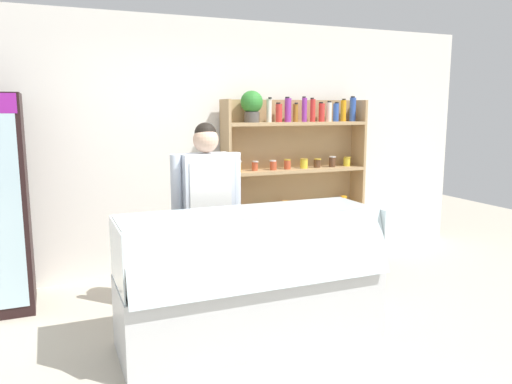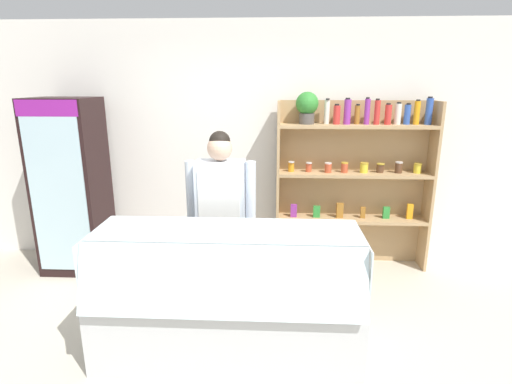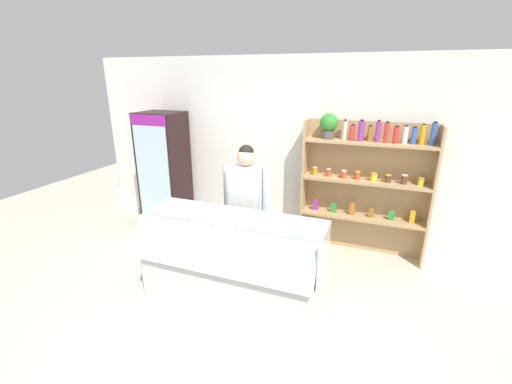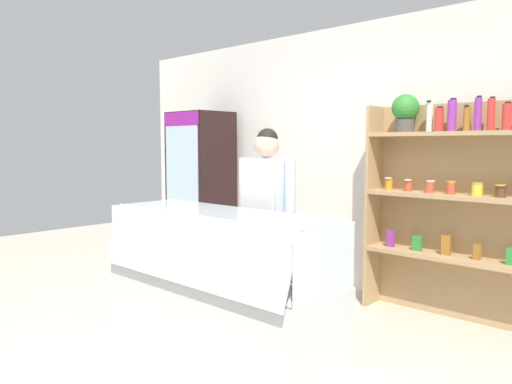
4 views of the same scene
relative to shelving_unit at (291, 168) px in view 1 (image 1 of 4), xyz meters
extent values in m
plane|color=beige|center=(-1.00, -1.78, -1.10)|extent=(12.00, 12.00, 0.00)
cube|color=white|center=(-1.00, 0.23, 0.25)|extent=(6.80, 0.10, 2.70)
cylinder|color=red|center=(-2.86, -0.47, -0.77)|extent=(0.06, 0.06, 0.16)
cylinder|color=silver|center=(-2.83, -0.47, -0.25)|extent=(0.06, 0.06, 0.21)
cylinder|color=#9E6623|center=(-2.83, -0.47, 0.22)|extent=(0.06, 0.06, 0.16)
cube|color=tan|center=(0.03, 0.09, -0.17)|extent=(1.68, 0.02, 1.86)
cube|color=tan|center=(-0.79, -0.05, -0.17)|extent=(0.03, 0.28, 1.86)
cube|color=tan|center=(0.86, -0.05, -0.17)|extent=(0.03, 0.28, 1.86)
cube|color=tan|center=(0.03, -0.05, -0.55)|extent=(1.62, 0.28, 0.04)
cube|color=tan|center=(0.03, -0.05, -0.03)|extent=(1.62, 0.28, 0.04)
cube|color=tan|center=(0.03, -0.05, 0.49)|extent=(1.62, 0.28, 0.04)
cylinder|color=#4C4742|center=(-0.50, -0.05, 0.57)|extent=(0.16, 0.16, 0.11)
sphere|color=#2F7F2D|center=(-0.50, -0.05, 0.73)|extent=(0.24, 0.24, 0.24)
cylinder|color=silver|center=(-0.29, -0.03, 0.64)|extent=(0.06, 0.06, 0.25)
cylinder|color=black|center=(-0.29, -0.05, 0.77)|extent=(0.04, 0.04, 0.02)
cylinder|color=red|center=(-0.19, -0.06, 0.61)|extent=(0.07, 0.07, 0.19)
cylinder|color=black|center=(-0.19, -0.05, 0.71)|extent=(0.05, 0.05, 0.02)
cylinder|color=purple|center=(-0.08, -0.07, 0.64)|extent=(0.07, 0.07, 0.26)
cylinder|color=black|center=(-0.08, -0.05, 0.78)|extent=(0.05, 0.05, 0.02)
cylinder|color=#9E6623|center=(0.03, -0.03, 0.61)|extent=(0.06, 0.06, 0.19)
cylinder|color=black|center=(0.03, -0.05, 0.72)|extent=(0.04, 0.04, 0.02)
cylinder|color=purple|center=(0.13, -0.06, 0.64)|extent=(0.06, 0.06, 0.26)
cylinder|color=black|center=(0.13, -0.05, 0.78)|extent=(0.04, 0.04, 0.02)
cylinder|color=red|center=(0.23, -0.07, 0.64)|extent=(0.06, 0.06, 0.25)
cylinder|color=black|center=(0.23, -0.05, 0.77)|extent=(0.04, 0.04, 0.02)
cylinder|color=red|center=(0.34, -0.07, 0.61)|extent=(0.07, 0.07, 0.20)
cylinder|color=black|center=(0.34, -0.05, 0.72)|extent=(0.04, 0.04, 0.02)
cylinder|color=silver|center=(0.45, -0.04, 0.62)|extent=(0.07, 0.07, 0.21)
cylinder|color=black|center=(0.45, -0.05, 0.73)|extent=(0.04, 0.04, 0.02)
cylinder|color=#3356B2|center=(0.55, -0.04, 0.61)|extent=(0.07, 0.07, 0.20)
cylinder|color=black|center=(0.55, -0.05, 0.72)|extent=(0.04, 0.04, 0.02)
cylinder|color=orange|center=(0.64, -0.04, 0.63)|extent=(0.06, 0.06, 0.24)
cylinder|color=black|center=(0.64, -0.05, 0.76)|extent=(0.04, 0.04, 0.02)
cylinder|color=#3356B2|center=(0.76, -0.06, 0.65)|extent=(0.07, 0.07, 0.27)
cylinder|color=black|center=(0.76, -0.05, 0.79)|extent=(0.05, 0.05, 0.02)
cylinder|color=orange|center=(-0.65, -0.03, 0.04)|extent=(0.06, 0.06, 0.10)
cylinder|color=silver|center=(-0.65, -0.05, 0.10)|extent=(0.07, 0.07, 0.01)
cylinder|color=#BF4C2D|center=(-0.46, -0.04, 0.04)|extent=(0.07, 0.07, 0.09)
cylinder|color=silver|center=(-0.46, -0.05, 0.09)|extent=(0.07, 0.07, 0.01)
cylinder|color=#BF4C2D|center=(-0.25, -0.06, 0.04)|extent=(0.07, 0.07, 0.10)
cylinder|color=silver|center=(-0.25, -0.05, 0.09)|extent=(0.08, 0.08, 0.01)
cylinder|color=#BF4C2D|center=(-0.07, -0.05, 0.04)|extent=(0.07, 0.07, 0.10)
cylinder|color=gold|center=(-0.07, -0.05, 0.10)|extent=(0.07, 0.07, 0.01)
cylinder|color=yellow|center=(0.14, -0.05, 0.04)|extent=(0.09, 0.09, 0.10)
cylinder|color=gold|center=(0.14, -0.05, 0.10)|extent=(0.09, 0.09, 0.01)
cylinder|color=brown|center=(0.32, -0.03, 0.04)|extent=(0.08, 0.08, 0.09)
cylinder|color=gold|center=(0.32, -0.05, 0.09)|extent=(0.08, 0.08, 0.01)
cylinder|color=brown|center=(0.51, -0.05, 0.05)|extent=(0.08, 0.08, 0.11)
cylinder|color=silver|center=(0.51, -0.05, 0.11)|extent=(0.08, 0.08, 0.01)
cylinder|color=yellow|center=(0.71, -0.04, 0.04)|extent=(0.08, 0.08, 0.10)
cylinder|color=gold|center=(0.71, -0.05, 0.10)|extent=(0.08, 0.08, 0.01)
cube|color=purple|center=(-0.61, -0.05, -0.46)|extent=(0.07, 0.04, 0.15)
cube|color=#2D8C38|center=(-0.35, -0.05, -0.46)|extent=(0.08, 0.04, 0.13)
cube|color=#9E6623|center=(-0.09, -0.05, -0.44)|extent=(0.08, 0.05, 0.17)
cube|color=#9E6623|center=(0.16, -0.05, -0.46)|extent=(0.06, 0.04, 0.13)
cube|color=#2D8C38|center=(0.42, -0.05, -0.46)|extent=(0.07, 0.04, 0.13)
cube|color=orange|center=(0.68, -0.05, -0.44)|extent=(0.06, 0.04, 0.17)
cube|color=silver|center=(-1.17, -1.66, -0.83)|extent=(1.97, 0.68, 0.55)
cube|color=white|center=(-1.17, -1.66, -0.53)|extent=(1.91, 0.62, 0.03)
cube|color=silver|center=(-1.17, -1.98, -0.33)|extent=(1.93, 0.16, 0.47)
cube|color=silver|center=(-1.17, -1.61, -0.10)|extent=(1.93, 0.52, 0.01)
cube|color=silver|center=(-2.14, -1.66, -0.33)|extent=(0.01, 0.64, 0.45)
cube|color=silver|center=(-0.19, -1.66, -0.33)|extent=(0.01, 0.64, 0.45)
cube|color=beige|center=(-1.99, -1.58, -0.50)|extent=(0.16, 0.11, 0.04)
cube|color=white|center=(-1.99, -1.79, -0.49)|extent=(0.05, 0.03, 0.02)
cube|color=tan|center=(-1.78, -1.58, -0.49)|extent=(0.16, 0.13, 0.05)
cube|color=white|center=(-1.78, -1.79, -0.49)|extent=(0.05, 0.03, 0.02)
cube|color=tan|center=(-1.58, -1.58, -0.50)|extent=(0.16, 0.13, 0.04)
cube|color=white|center=(-1.58, -1.79, -0.49)|extent=(0.05, 0.03, 0.02)
cube|color=tan|center=(-1.37, -1.58, -0.49)|extent=(0.16, 0.11, 0.05)
cube|color=white|center=(-1.37, -1.79, -0.49)|extent=(0.05, 0.03, 0.02)
cube|color=tan|center=(-1.17, -1.58, -0.49)|extent=(0.16, 0.11, 0.05)
cube|color=white|center=(-1.17, -1.79, -0.49)|extent=(0.05, 0.03, 0.02)
cube|color=tan|center=(-0.96, -1.58, -0.50)|extent=(0.16, 0.12, 0.04)
cube|color=white|center=(-0.96, -1.79, -0.49)|extent=(0.05, 0.03, 0.02)
cube|color=beige|center=(-0.76, -1.58, -0.50)|extent=(0.16, 0.12, 0.05)
cube|color=white|center=(-0.76, -1.79, -0.49)|extent=(0.05, 0.03, 0.02)
cube|color=beige|center=(-0.55, -1.58, -0.50)|extent=(0.16, 0.11, 0.05)
cube|color=white|center=(-0.55, -1.79, -0.49)|extent=(0.05, 0.03, 0.02)
cube|color=tan|center=(-0.35, -1.58, -0.49)|extent=(0.17, 0.12, 0.05)
cube|color=white|center=(-0.35, -1.79, -0.49)|extent=(0.05, 0.03, 0.02)
cylinder|color=tan|center=(-1.97, -1.77, -0.45)|extent=(0.16, 0.14, 0.13)
cylinder|color=tan|center=(-1.75, -1.77, -0.46)|extent=(0.19, 0.14, 0.12)
cylinder|color=#C1706B|center=(-1.53, -1.77, -0.44)|extent=(0.17, 0.16, 0.16)
cylinder|color=white|center=(-0.67, -1.75, -0.42)|extent=(0.07, 0.07, 0.20)
cylinder|color=white|center=(-0.57, -1.75, -0.40)|extent=(0.07, 0.07, 0.23)
cylinder|color=#383D51|center=(-1.39, -0.99, -0.72)|extent=(0.13, 0.13, 0.76)
cylinder|color=#383D51|center=(-1.20, -0.99, -0.72)|extent=(0.13, 0.13, 0.76)
cube|color=silver|center=(-1.30, -0.99, -0.03)|extent=(0.43, 0.24, 0.63)
cube|color=white|center=(-1.30, -1.11, -0.36)|extent=(0.36, 0.01, 1.17)
cylinder|color=silver|center=(-1.56, -0.99, 0.00)|extent=(0.09, 0.09, 0.57)
cylinder|color=silver|center=(-1.03, -0.99, 0.00)|extent=(0.09, 0.09, 0.57)
sphere|color=#D8AD8E|center=(-1.30, -0.99, 0.40)|extent=(0.22, 0.22, 0.22)
sphere|color=black|center=(-1.30, -0.98, 0.45)|extent=(0.18, 0.18, 0.18)
camera|label=1|loc=(-2.52, -5.00, 0.66)|focal=35.00mm
camera|label=2|loc=(-0.82, -4.34, 0.94)|focal=28.00mm
camera|label=3|loc=(0.26, -4.65, 1.33)|focal=24.00mm
camera|label=4|loc=(1.57, -4.18, 0.41)|focal=35.00mm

